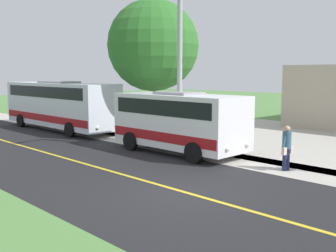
{
  "coord_description": "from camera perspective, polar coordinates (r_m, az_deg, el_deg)",
  "views": [
    {
      "loc": [
        9.08,
        8.58,
        3.75
      ],
      "look_at": [
        -3.5,
        -4.12,
        1.4
      ],
      "focal_mm": 43.07,
      "sensor_mm": 36.0,
      "label": 1
    }
  ],
  "objects": [
    {
      "name": "sidewalk",
      "position": [
        17.07,
        13.99,
        -5.41
      ],
      "size": [
        2.4,
        100.0,
        0.01
      ],
      "primitive_type": "cube",
      "color": "#B2ADA3",
      "rests_on": "ground"
    },
    {
      "name": "tree_curbside",
      "position": [
        24.39,
        -2.14,
        11.3
      ],
      "size": [
        5.43,
        5.43,
        8.1
      ],
      "color": "brown",
      "rests_on": "ground"
    },
    {
      "name": "street_light_pole",
      "position": [
        19.37,
        1.41,
        8.94
      ],
      "size": [
        1.97,
        0.24,
        7.67
      ],
      "color": "#9E9EA3",
      "rests_on": "ground"
    },
    {
      "name": "shuttle_bus_front",
      "position": [
        18.99,
        1.58,
        0.94
      ],
      "size": [
        2.77,
        6.78,
        2.88
      ],
      "color": "white",
      "rests_on": "ground"
    },
    {
      "name": "pedestrian_with_bags",
      "position": [
        16.21,
        16.44,
        -2.79
      ],
      "size": [
        0.72,
        0.34,
        1.75
      ],
      "color": "#1E2347",
      "rests_on": "ground"
    },
    {
      "name": "road_centre_line",
      "position": [
        13.04,
        1.84,
        -9.19
      ],
      "size": [
        0.16,
        100.0,
        0.0
      ],
      "primitive_type": "cube",
      "color": "gold",
      "rests_on": "ground"
    },
    {
      "name": "ground_plane",
      "position": [
        13.04,
        1.84,
        -9.22
      ],
      "size": [
        120.0,
        120.0,
        0.0
      ],
      "primitive_type": "plane",
      "color": "#548442"
    },
    {
      "name": "road_surface",
      "position": [
        13.04,
        1.84,
        -9.21
      ],
      "size": [
        8.0,
        100.0,
        0.01
      ],
      "primitive_type": "cube",
      "color": "black",
      "rests_on": "ground"
    },
    {
      "name": "transit_bus_rear",
      "position": [
        27.59,
        -15.12,
        3.12
      ],
      "size": [
        2.67,
        10.56,
        3.23
      ],
      "color": "silver",
      "rests_on": "ground"
    }
  ]
}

